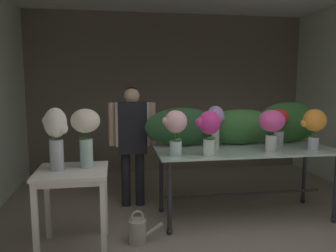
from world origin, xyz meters
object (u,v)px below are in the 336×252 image
object	(u,v)px
florist	(132,134)
vase_sunset_dahlias	(314,124)
side_table_white	(72,181)
vase_magenta_stock	(209,128)
vase_cream_lisianthus_tall	(86,129)
watering_can	(138,231)
vase_lilac_hydrangea	(215,122)
display_table_glass	(246,159)
vase_blush_lilies	(176,128)
vase_scarlet_snapdragons	(279,123)
vase_white_roses_tall	(56,134)
vase_fuchsia_freesia	(272,125)

from	to	relation	value
florist	vase_sunset_dahlias	size ratio (longest dim) A/B	3.25
florist	vase_sunset_dahlias	distance (m)	2.21
side_table_white	florist	distance (m)	1.29
vase_magenta_stock	vase_cream_lisianthus_tall	xyz separation A→B (m)	(-1.27, -0.13, 0.04)
watering_can	vase_lilac_hydrangea	bearing A→B (deg)	30.95
display_table_glass	watering_can	xyz separation A→B (m)	(-1.32, -0.46, -0.59)
vase_blush_lilies	watering_can	size ratio (longest dim) A/B	1.40
vase_blush_lilies	watering_can	distance (m)	1.13
display_table_glass	vase_scarlet_snapdragons	world-z (taller)	vase_scarlet_snapdragons
vase_sunset_dahlias	vase_white_roses_tall	bearing A→B (deg)	-173.84
display_table_glass	side_table_white	size ratio (longest dim) A/B	2.69
florist	vase_fuchsia_freesia	distance (m)	1.73
vase_magenta_stock	vase_blush_lilies	xyz separation A→B (m)	(-0.35, 0.05, 0.01)
florist	side_table_white	bearing A→B (deg)	-120.31
vase_scarlet_snapdragons	vase_white_roses_tall	bearing A→B (deg)	-166.41
side_table_white	vase_magenta_stock	size ratio (longest dim) A/B	1.64
vase_blush_lilies	vase_magenta_stock	bearing A→B (deg)	-7.40
vase_blush_lilies	vase_lilac_hydrangea	xyz separation A→B (m)	(0.55, 0.36, 0.01)
vase_fuchsia_freesia	vase_lilac_hydrangea	xyz separation A→B (m)	(-0.56, 0.32, 0.01)
display_table_glass	vase_sunset_dahlias	xyz separation A→B (m)	(0.75, -0.18, 0.44)
side_table_white	florist	size ratio (longest dim) A/B	0.51
display_table_glass	vase_magenta_stock	size ratio (longest dim) A/B	4.40
vase_magenta_stock	side_table_white	bearing A→B (deg)	-172.04
vase_magenta_stock	vase_scarlet_snapdragons	distance (m)	1.11
side_table_white	vase_cream_lisianthus_tall	distance (m)	0.51
vase_white_roses_tall	vase_cream_lisianthus_tall	world-z (taller)	vase_white_roses_tall
display_table_glass	vase_lilac_hydrangea	world-z (taller)	vase_lilac_hydrangea
florist	vase_white_roses_tall	distance (m)	1.34
florist	vase_lilac_hydrangea	size ratio (longest dim) A/B	3.08
vase_magenta_stock	vase_blush_lilies	world-z (taller)	vase_blush_lilies
side_table_white	display_table_glass	bearing A→B (deg)	13.96
vase_sunset_dahlias	watering_can	bearing A→B (deg)	-172.18
florist	vase_sunset_dahlias	world-z (taller)	florist
display_table_glass	florist	bearing A→B (deg)	155.47
vase_fuchsia_freesia	display_table_glass	bearing A→B (deg)	137.09
florist	vase_lilac_hydrangea	xyz separation A→B (m)	(0.96, -0.48, 0.19)
vase_magenta_stock	vase_cream_lisianthus_tall	distance (m)	1.28
display_table_glass	vase_white_roses_tall	bearing A→B (deg)	-166.88
vase_white_roses_tall	watering_can	distance (m)	1.27
vase_lilac_hydrangea	side_table_white	bearing A→B (deg)	-159.30
side_table_white	vase_magenta_stock	distance (m)	1.49
display_table_glass	vase_sunset_dahlias	distance (m)	0.89
watering_can	side_table_white	bearing A→B (deg)	-178.16
vase_sunset_dahlias	vase_cream_lisianthus_tall	distance (m)	2.58
side_table_white	vase_fuchsia_freesia	xyz separation A→B (m)	(2.16, 0.29, 0.47)
vase_fuchsia_freesia	watering_can	xyz separation A→B (m)	(-1.54, -0.27, -1.03)
vase_scarlet_snapdragons	vase_white_roses_tall	xyz separation A→B (m)	(-2.56, -0.62, 0.02)
vase_magenta_stock	vase_scarlet_snapdragons	xyz separation A→B (m)	(1.03, 0.42, -0.01)
florist	vase_white_roses_tall	bearing A→B (deg)	-125.27
display_table_glass	vase_fuchsia_freesia	distance (m)	0.53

